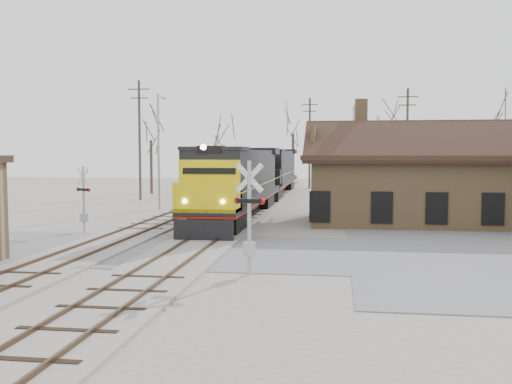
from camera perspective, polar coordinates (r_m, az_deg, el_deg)
ground at (r=25.98m, az=-6.46°, el=-5.83°), size 140.00×140.00×0.00m
road at (r=25.97m, az=-6.46°, el=-5.80°), size 60.00×9.00×0.03m
track_main at (r=40.52m, az=-1.13°, el=-2.18°), size 3.40×90.00×0.24m
track_siding at (r=41.48m, az=-7.28°, el=-2.06°), size 3.40×90.00×0.24m
depot at (r=37.24m, az=16.62°, el=0.73°), size 15.20×9.31×7.90m
locomotive_lead at (r=37.77m, az=-1.77°, el=1.09°), size 3.21×21.48×4.77m
locomotive_trailing at (r=59.31m, az=1.84°, el=2.15°), size 3.21×21.48×4.52m
crossbuck_near at (r=20.49m, az=-0.67°, el=-2.99°), size 1.16×0.35×4.13m
crossbuck_far at (r=32.78m, az=-16.86°, el=-0.87°), size 0.98×0.49×3.65m
streetlight_a at (r=44.58m, az=-9.68°, el=4.64°), size 0.25×2.04×8.86m
streetlight_b at (r=48.61m, az=9.72°, el=4.26°), size 0.25×2.04×8.33m
streetlight_c at (r=60.52m, az=12.10°, el=4.09°), size 0.25×2.04×8.17m
utility_pole_a at (r=53.74m, az=-11.56°, el=5.31°), size 2.00×0.24×10.98m
utility_pole_b at (r=69.64m, az=5.38°, el=5.05°), size 2.00×0.24×10.97m
utility_pole_c at (r=57.71m, az=14.86°, el=4.97°), size 2.00×0.24×10.60m
tree_a at (r=61.95m, az=-10.48°, el=5.97°), size 3.80×3.80×9.32m
tree_b at (r=64.16m, az=-3.25°, el=5.44°), size 3.47×3.47×8.51m
tree_c at (r=73.25m, az=3.73°, el=6.74°), size 4.55×4.55×11.15m
tree_d at (r=65.47m, az=13.28°, el=6.93°), size 4.52×4.52×11.08m
tree_e at (r=62.43m, az=22.71°, el=6.73°), size 4.43×4.43×10.86m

